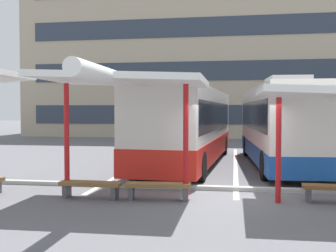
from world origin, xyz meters
name	(u,v)px	position (x,y,z in m)	size (l,w,h in m)	color
ground_plane	(236,196)	(0.00, 0.00, 0.00)	(160.00, 160.00, 0.00)	slate
terminal_building	(236,42)	(0.03, 30.18, 9.15)	(38.27, 14.22, 21.05)	tan
coach_bus_0	(189,127)	(-2.01, 6.43, 1.64)	(3.26, 11.98, 3.58)	silver
coach_bus_1	(281,126)	(1.88, 6.44, 1.68)	(3.03, 10.76, 3.62)	silver
lane_stripe_0	(141,163)	(-4.16, 6.47, 0.00)	(0.16, 14.00, 0.01)	white
lane_stripe_1	(236,165)	(0.00, 6.47, 0.00)	(0.16, 14.00, 0.01)	white
waiting_shelter_1	(122,82)	(-2.91, -1.08, 3.07)	(4.24, 5.13, 3.30)	red
bench_2	(90,186)	(-3.81, -0.96, 0.33)	(1.65, 0.47, 0.45)	brown
bench_3	(158,187)	(-2.01, -0.86, 0.34)	(1.73, 0.56, 0.45)	brown
bench_4	(334,190)	(2.43, -0.49, 0.33)	(1.56, 0.52, 0.45)	brown
platform_kerb	(236,189)	(0.00, 0.73, 0.06)	(44.00, 0.24, 0.12)	#ADADA8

